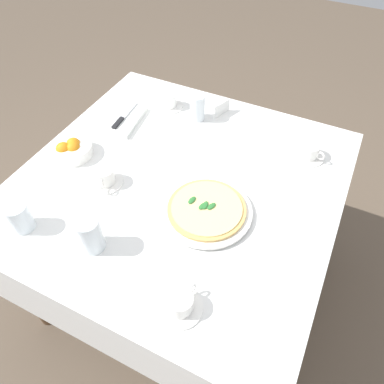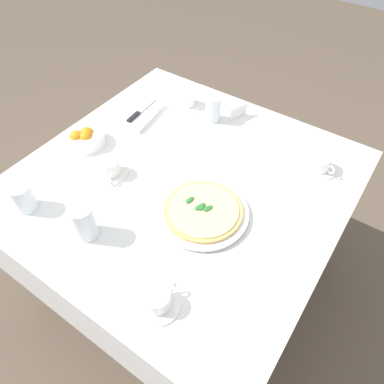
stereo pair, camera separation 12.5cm
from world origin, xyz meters
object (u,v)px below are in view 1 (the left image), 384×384
dinner_knife (124,116)px  menu_card (222,109)px  pizza_plate (207,211)px  water_glass_far_right (197,108)px  pizza (207,208)px  coffee_cup_near_left (309,151)px  coffee_cup_far_left (104,177)px  coffee_cup_back_corner (180,303)px  water_glass_center_back (91,236)px  citrus_bowl (72,149)px  coffee_cup_left_edge (168,101)px  napkin_folded (124,119)px  water_glass_right_edge (20,218)px

dinner_knife → menu_card: bearing=-62.3°
pizza_plate → water_glass_far_right: size_ratio=2.69×
pizza → coffee_cup_near_left: size_ratio=2.02×
coffee_cup_near_left → menu_card: menu_card is taller
pizza → dinner_knife: 0.61m
pizza_plate → pizza: size_ratio=1.16×
coffee_cup_far_left → coffee_cup_back_corner: bearing=-123.3°
coffee_cup_near_left → dinner_knife: 0.77m
water_glass_far_right → water_glass_center_back: water_glass_center_back is taller
coffee_cup_near_left → citrus_bowl: bearing=115.3°
pizza_plate → menu_card: 0.56m
coffee_cup_far_left → coffee_cup_back_corner: coffee_cup_far_left is taller
dinner_knife → menu_card: menu_card is taller
water_glass_far_right → pizza: bearing=-151.2°
pizza_plate → coffee_cup_near_left: coffee_cup_near_left is taller
water_glass_center_back → citrus_bowl: bearing=46.3°
coffee_cup_back_corner → water_glass_far_right: 0.86m
coffee_cup_near_left → coffee_cup_left_edge: bearing=85.2°
menu_card → pizza: bearing=-142.0°
coffee_cup_far_left → coffee_cup_near_left: (0.46, -0.62, -0.00)m
napkin_folded → menu_card: (0.23, -0.36, 0.02)m
water_glass_center_back → coffee_cup_left_edge: bearing=11.1°
pizza_plate → water_glass_right_edge: bearing=121.4°
water_glass_center_back → menu_card: water_glass_center_back is taller
coffee_cup_left_edge → menu_card: size_ratio=1.54×
pizza_plate → pizza: (0.00, 0.00, 0.01)m
pizza → water_glass_right_edge: bearing=121.4°
coffee_cup_far_left → dinner_knife: (0.34, 0.14, -0.01)m
coffee_cup_left_edge → coffee_cup_far_left: size_ratio=1.02×
water_glass_far_right → menu_card: (0.07, -0.08, -0.02)m
pizza_plate → water_glass_far_right: 0.53m
coffee_cup_near_left → coffee_cup_far_left: bearing=126.4°
pizza → coffee_cup_far_left: bearing=94.7°
coffee_cup_left_edge → water_glass_center_back: (-0.75, -0.15, 0.02)m
water_glass_far_right → coffee_cup_near_left: bearing=-93.8°
pizza_plate → menu_card: menu_card is taller
pizza → citrus_bowl: bearing=86.2°
coffee_cup_left_edge → dinner_knife: coffee_cup_left_edge is taller
water_glass_center_back → menu_card: size_ratio=1.45×
coffee_cup_back_corner → water_glass_right_edge: bearing=87.7°
coffee_cup_near_left → coffee_cup_back_corner: (-0.76, 0.16, -0.00)m
water_glass_center_back → water_glass_far_right: bearing=-0.6°
pizza → coffee_cup_left_edge: 0.63m
menu_card → water_glass_right_edge: bearing=178.4°
pizza → water_glass_right_edge: water_glass_right_edge is taller
dinner_knife → citrus_bowl: 0.28m
menu_card → water_glass_center_back: bearing=-166.1°
water_glass_far_right → napkin_folded: bearing=119.7°
citrus_bowl → water_glass_center_back: bearing=-133.7°
menu_card → citrus_bowl: bearing=160.2°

